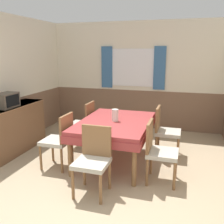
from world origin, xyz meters
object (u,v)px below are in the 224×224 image
dining_table (115,126)px  chair_right_near (158,149)px  chair_left_near (60,138)px  chair_head_near (93,158)px  chair_right_far (165,129)px  sideboard (12,129)px  tv (6,100)px  vase (115,115)px  chair_left_far (84,122)px

dining_table → chair_right_near: 0.95m
chair_left_near → chair_head_near: bearing=-124.3°
chair_right_far → sideboard: (-2.78, -0.70, -0.04)m
dining_table → chair_right_far: (0.80, 0.50, -0.13)m
chair_right_far → tv: (-2.75, -0.80, 0.53)m
dining_table → chair_right_near: bearing=-32.1°
sideboard → chair_head_near: bearing=-23.2°
vase → chair_head_near: bearing=-90.2°
chair_left_far → tv: (-1.15, -0.80, 0.53)m
chair_right_near → chair_head_near: size_ratio=1.00×
dining_table → tv: (-1.95, -0.30, 0.40)m
chair_head_near → tv: bearing=-21.0°
tv → vase: tv is taller
sideboard → vase: size_ratio=7.70×
tv → dining_table: bearing=8.7°
chair_head_near → tv: size_ratio=2.19×
chair_left_near → chair_left_far: same height
chair_right_near → tv: size_ratio=2.19×
chair_right_near → chair_left_far: bearing=-122.1°
dining_table → chair_left_far: (-0.80, 0.50, -0.13)m
chair_right_near → vase: (-0.80, 0.49, 0.34)m
vase → tv: bearing=-171.7°
chair_left_near → vase: 1.00m
chair_left_far → chair_right_far: bearing=-90.0°
chair_right_far → vase: vase is taller
chair_right_near → vase: vase is taller
sideboard → vase: 2.02m
chair_right_near → chair_right_far: same height
dining_table → chair_head_near: chair_head_near is taller
chair_right_near → chair_right_far: size_ratio=1.00×
chair_left_near → tv: bearing=80.0°
vase → chair_left_far: bearing=147.3°
chair_right_far → sideboard: chair_right_far is taller
chair_right_far → vase: 1.01m
chair_left_near → chair_right_far: 1.89m
chair_right_near → chair_right_far: (0.00, 1.00, 0.00)m
chair_left_near → chair_left_far: 1.00m
chair_left_near → chair_right_far: bearing=-57.9°
chair_left_far → tv: size_ratio=2.19×
chair_left_near → dining_table: bearing=-57.9°
chair_head_near → sideboard: 2.15m
dining_table → chair_head_near: (0.00, -1.05, -0.13)m
chair_left_far → sideboard: chair_left_far is taller
dining_table → chair_left_near: (-0.80, -0.50, -0.13)m
tv → vase: bearing=8.3°
chair_left_near → chair_head_near: (0.80, -0.55, 0.00)m
sideboard → dining_table: bearing=5.9°
chair_head_near → sideboard: chair_head_near is taller
chair_right_near → sideboard: 2.79m
chair_right_far → tv: tv is taller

